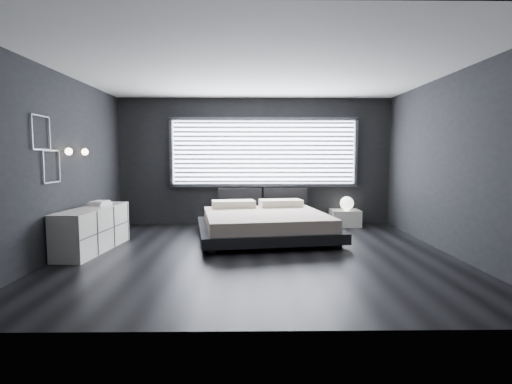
{
  "coord_description": "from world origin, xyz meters",
  "views": [
    {
      "loc": [
        -0.1,
        -6.12,
        1.53
      ],
      "look_at": [
        0.0,
        0.85,
        0.9
      ],
      "focal_mm": 28.0,
      "sensor_mm": 36.0,
      "label": 1
    }
  ],
  "objects": [
    {
      "name": "window",
      "position": [
        0.2,
        2.7,
        1.61
      ],
      "size": [
        4.14,
        0.09,
        1.52
      ],
      "color": "white",
      "rests_on": "ground"
    },
    {
      "name": "wall_art_upper",
      "position": [
        -2.98,
        -0.55,
        1.85
      ],
      "size": [
        0.01,
        0.48,
        0.48
      ],
      "color": "#47474C",
      "rests_on": "ground"
    },
    {
      "name": "bed",
      "position": [
        0.17,
        1.23,
        0.29
      ],
      "size": [
        2.74,
        2.65,
        0.63
      ],
      "color": "black",
      "rests_on": "ground"
    },
    {
      "name": "book_stack",
      "position": [
        -2.67,
        0.65,
        0.73
      ],
      "size": [
        0.34,
        0.4,
        0.07
      ],
      "color": "silver",
      "rests_on": "dresser"
    },
    {
      "name": "headboard",
      "position": [
        0.17,
        2.64,
        0.57
      ],
      "size": [
        1.96,
        0.16,
        0.52
      ],
      "color": "black",
      "rests_on": "ground"
    },
    {
      "name": "room",
      "position": [
        0.0,
        0.0,
        1.4
      ],
      "size": [
        6.04,
        6.0,
        2.8
      ],
      "color": "black",
      "rests_on": "ground"
    },
    {
      "name": "sconce_far",
      "position": [
        -2.88,
        0.65,
        1.6
      ],
      "size": [
        0.18,
        0.11,
        0.11
      ],
      "color": "silver",
      "rests_on": "ground"
    },
    {
      "name": "dresser",
      "position": [
        -2.65,
        0.29,
        0.35
      ],
      "size": [
        0.65,
        1.79,
        0.7
      ],
      "color": "white",
      "rests_on": "ground"
    },
    {
      "name": "orb_lamp",
      "position": [
        2.0,
        2.45,
        0.5
      ],
      "size": [
        0.29,
        0.29,
        0.29
      ],
      "primitive_type": "sphere",
      "color": "white",
      "rests_on": "nightstand"
    },
    {
      "name": "sconce_near",
      "position": [
        -2.88,
        0.05,
        1.6
      ],
      "size": [
        0.18,
        0.11,
        0.11
      ],
      "color": "silver",
      "rests_on": "ground"
    },
    {
      "name": "nightstand",
      "position": [
        1.97,
        2.49,
        0.18
      ],
      "size": [
        0.63,
        0.53,
        0.36
      ],
      "primitive_type": "cube",
      "rotation": [
        0.0,
        0.0,
        0.02
      ],
      "color": "white",
      "rests_on": "ground"
    },
    {
      "name": "wall_art_lower",
      "position": [
        -2.98,
        -0.3,
        1.38
      ],
      "size": [
        0.01,
        0.48,
        0.48
      ],
      "color": "#47474C",
      "rests_on": "ground"
    }
  ]
}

